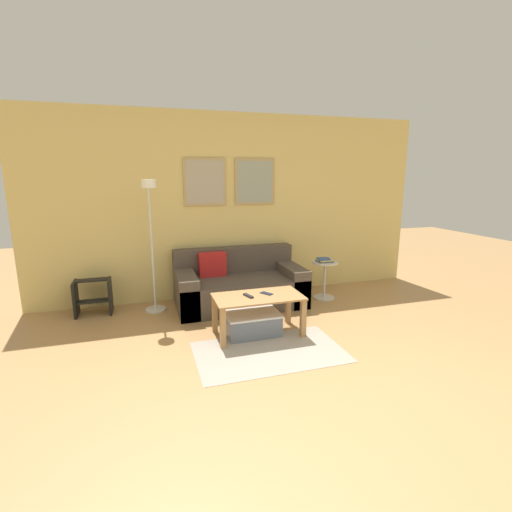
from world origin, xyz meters
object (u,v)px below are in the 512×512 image
Objects in this scene: coffee_table at (258,304)px; book_stack at (324,260)px; couch at (239,285)px; step_stool at (93,296)px; remote_control at (248,296)px; side_table at (325,276)px; storage_bin at (252,323)px; floor_lamp at (151,235)px; cell_phone at (267,293)px.

coffee_table is 4.29× the size of book_stack.
couch is 1.85m from step_stool.
remote_control is (-0.11, 0.00, 0.10)m from coffee_table.
step_stool is at bearing 174.29° from couch.
couch is 1.23m from side_table.
side_table reaches higher than step_stool.
couch reaches higher than storage_bin.
floor_lamp reaches higher than cell_phone.
side_table reaches higher than coffee_table.
floor_lamp is at bearing 107.76° from cell_phone.
side_table is 1.65m from remote_control.
side_table reaches higher than cell_phone.
book_stack is at bearing 3.42° from cell_phone.
couch is 11.20× the size of remote_control.
couch is at bearing 83.87° from storage_bin.
cell_phone is at bearing -31.47° from step_stool.
storage_bin is 0.37m from cell_phone.
book_stack is at bearing -5.56° from couch.
coffee_table is at bearing -144.26° from book_stack.
couch is at bearing 59.99° from cell_phone.
floor_lamp reaches higher than storage_bin.
step_stool is at bearing 162.14° from floor_lamp.
coffee_table is at bearing -33.86° from step_stool.
floor_lamp is at bearing -177.08° from couch.
step_stool is at bearing 174.35° from book_stack.
floor_lamp is (-1.10, -0.06, 0.76)m from couch.
couch reaches higher than coffee_table.
remote_control is at bearing -147.11° from side_table.
remote_control is (-1.36, -0.90, -0.10)m from book_stack.
couch is 1.33m from floor_lamp.
coffee_table is 2.17m from step_stool.
book_stack reaches higher than cell_phone.
book_stack is at bearing 33.39° from storage_bin.
couch is 1.03m from coffee_table.
couch is 3.16× the size of side_table.
couch is 3.84× the size of step_stool.
step_stool is (-3.06, 0.31, -0.08)m from side_table.
book_stack is 3.08m from step_stool.
storage_bin is at bearing 146.93° from coffee_table.
book_stack is 0.51× the size of step_stool.
cell_phone is (-1.14, -0.86, -0.10)m from book_stack.
remote_control is (-1.38, -0.89, 0.14)m from side_table.
coffee_table is 1.56m from book_stack.
side_table is at bearing 2.85° from cell_phone.
storage_bin is 1.36× the size of step_stool.
floor_lamp is 2.42m from side_table.
step_stool is (-1.80, 1.20, -0.12)m from coffee_table.
floor_lamp is 3.82× the size of step_stool.
floor_lamp is at bearing -17.86° from step_stool.
floor_lamp is (-0.99, 0.93, 0.89)m from storage_bin.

